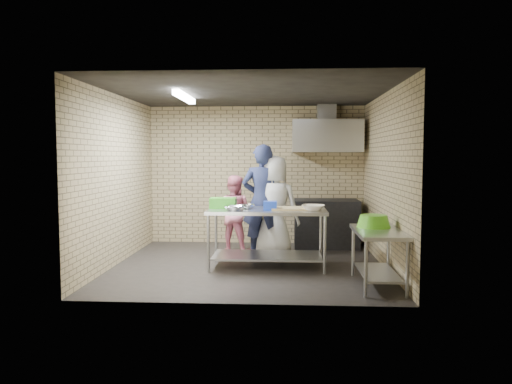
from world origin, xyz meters
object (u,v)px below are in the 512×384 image
(woman_white, at_px, (274,206))
(woman_pink, at_px, (234,214))
(bottle_red, at_px, (329,140))
(stove, at_px, (326,223))
(blue_tub, at_px, (270,206))
(side_counter, at_px, (378,258))
(bottle_green, at_px, (350,141))
(green_basin, at_px, (374,221))
(prep_table, at_px, (267,238))
(man_navy, at_px, (262,201))
(green_crate, at_px, (223,203))

(woman_white, bearing_deg, woman_pink, -10.44)
(bottle_red, bearing_deg, stove, -101.77)
(blue_tub, bearing_deg, side_counter, -32.03)
(stove, relative_size, bottle_green, 8.00)
(stove, xyz_separation_m, bottle_green, (0.45, 0.24, 1.57))
(green_basin, distance_m, woman_pink, 2.88)
(side_counter, height_order, stove, stove)
(prep_table, distance_m, bottle_red, 2.76)
(green_basin, relative_size, man_navy, 0.24)
(green_basin, height_order, bottle_green, bottle_green)
(prep_table, distance_m, man_navy, 0.90)
(stove, bearing_deg, woman_white, -135.06)
(bottle_red, relative_size, woman_white, 0.10)
(man_navy, bearing_deg, woman_pink, -35.84)
(blue_tub, relative_size, woman_white, 0.12)
(bottle_green, bearing_deg, green_crate, -139.96)
(blue_tub, distance_m, green_basin, 1.59)
(blue_tub, bearing_deg, prep_table, 116.57)
(side_counter, xyz_separation_m, green_basin, (-0.02, 0.25, 0.46))
(woman_white, bearing_deg, stove, -117.58)
(prep_table, distance_m, bottle_green, 2.94)
(blue_tub, bearing_deg, man_navy, 100.66)
(side_counter, relative_size, green_basin, 2.61)
(side_counter, xyz_separation_m, stove, (-0.45, 2.75, 0.08))
(side_counter, relative_size, bottle_red, 6.67)
(bottle_green, bearing_deg, side_counter, -90.00)
(side_counter, relative_size, man_navy, 0.62)
(blue_tub, bearing_deg, bottle_red, 62.96)
(stove, bearing_deg, prep_table, -121.39)
(prep_table, xyz_separation_m, green_crate, (-0.70, 0.12, 0.53))
(green_crate, xyz_separation_m, bottle_green, (2.21, 1.86, 1.03))
(prep_table, relative_size, blue_tub, 9.00)
(stove, distance_m, bottle_red, 1.60)
(bottle_red, bearing_deg, woman_white, -130.16)
(blue_tub, height_order, woman_white, woman_white)
(stove, bearing_deg, blue_tub, -118.80)
(green_crate, distance_m, bottle_red, 2.79)
(bottle_green, distance_m, man_navy, 2.29)
(bottle_green, xyz_separation_m, woman_pink, (-2.16, -0.81, -1.32))
(green_basin, bearing_deg, bottle_red, 97.90)
(bottle_red, xyz_separation_m, man_navy, (-1.22, -1.24, -1.07))
(blue_tub, xyz_separation_m, woman_pink, (-0.70, 1.27, -0.28))
(woman_pink, bearing_deg, man_navy, 155.18)
(blue_tub, bearing_deg, green_basin, -24.73)
(prep_table, bearing_deg, blue_tub, -63.43)
(stove, height_order, man_navy, man_navy)
(prep_table, relative_size, green_basin, 3.94)
(prep_table, distance_m, woman_white, 0.88)
(green_basin, height_order, woman_pink, woman_pink)
(bottle_red, height_order, man_navy, bottle_red)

